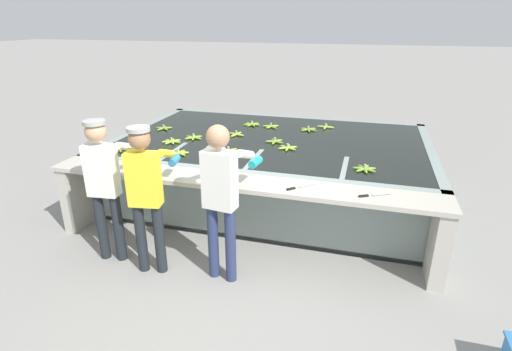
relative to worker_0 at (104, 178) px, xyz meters
name	(u,v)px	position (x,y,z in m)	size (l,w,h in m)	color
ground_plane	(230,260)	(1.29, 0.28, -0.97)	(80.00, 80.00, 0.00)	gray
wash_tank	(271,167)	(1.29, 2.21, -0.53)	(4.52, 2.97, 0.89)	gray
work_ledge	(236,201)	(1.29, 0.51, -0.33)	(4.52, 0.45, 0.89)	#B7B2A3
worker_0	(104,178)	(0.00, 0.00, 0.00)	(0.45, 0.73, 1.60)	#1E2328
worker_1	(146,187)	(0.55, -0.09, 0.00)	(0.48, 0.74, 1.60)	#1E2328
worker_2	(222,190)	(1.33, 0.00, 0.02)	(0.46, 0.73, 1.65)	navy
banana_bunch_floating_0	(288,148)	(1.62, 1.77, -0.06)	(0.26, 0.28, 0.08)	#93BC3D
banana_bunch_floating_1	(252,124)	(0.79, 2.86, -0.06)	(0.28, 0.28, 0.08)	#7FAD33
banana_bunch_floating_2	(236,134)	(0.73, 2.22, -0.06)	(0.28, 0.28, 0.08)	#9EC642
banana_bunch_floating_3	(271,126)	(1.13, 2.82, -0.06)	(0.26, 0.28, 0.08)	#8CB738
banana_bunch_floating_4	(275,141)	(1.38, 2.01, -0.06)	(0.28, 0.27, 0.08)	#75A333
banana_bunch_floating_5	(120,149)	(-0.55, 1.09, -0.06)	(0.24, 0.24, 0.08)	#75A333
banana_bunch_floating_6	(228,151)	(0.89, 1.42, -0.06)	(0.28, 0.27, 0.08)	#93BC3D
banana_bunch_floating_7	(164,128)	(-0.50, 2.23, -0.06)	(0.26, 0.28, 0.08)	#75A333
banana_bunch_floating_8	(194,137)	(0.18, 1.88, -0.06)	(0.28, 0.28, 0.08)	#7FAD33
banana_bunch_floating_9	(365,169)	(2.66, 1.22, -0.06)	(0.28, 0.28, 0.08)	#75A333
banana_bunch_floating_10	(172,141)	(-0.04, 1.60, -0.06)	(0.27, 0.28, 0.08)	#93BC3D
banana_bunch_floating_11	(178,153)	(0.29, 1.15, -0.06)	(0.28, 0.28, 0.08)	#93BC3D
banana_bunch_floating_12	(308,129)	(1.74, 2.80, -0.06)	(0.28, 0.28, 0.08)	#75A333
banana_bunch_floating_13	(325,127)	(1.98, 3.03, -0.06)	(0.28, 0.28, 0.08)	#9EC642
knife_0	(370,195)	(2.73, 0.48, -0.07)	(0.32, 0.20, 0.02)	silver
knife_1	(297,187)	(1.99, 0.47, -0.07)	(0.27, 0.27, 0.02)	silver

